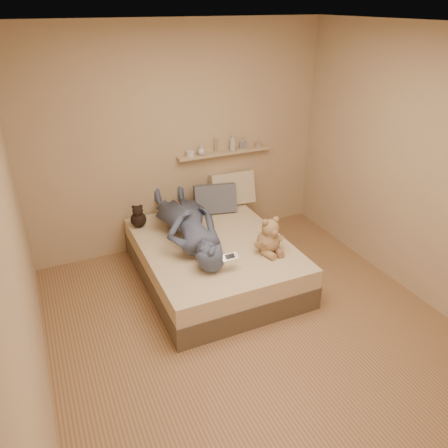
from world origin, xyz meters
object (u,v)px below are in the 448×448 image
pillow_cream (232,188)px  pillow_grey (215,199)px  wall_shelf (225,153)px  teddy_bear (269,238)px  bed (213,260)px  game_console (230,257)px  person (187,223)px  dark_plush (138,217)px

pillow_cream → pillow_grey: size_ratio=1.10×
pillow_grey → wall_shelf: size_ratio=0.42×
teddy_bear → wall_shelf: wall_shelf is taller
bed → game_console: (-0.07, -0.56, 0.37)m
bed → wall_shelf: (0.55, 0.91, 0.88)m
pillow_grey → person: bearing=-137.1°
bed → person: 0.51m
pillow_grey → game_console: bearing=-107.3°
teddy_bear → bed: bearing=136.1°
dark_plush → pillow_grey: size_ratio=0.55×
pillow_cream → person: pillow_cream is taller
person → dark_plush: bearing=-47.4°
bed → person: person is taller
wall_shelf → game_console: bearing=-112.8°
pillow_cream → pillow_grey: (-0.29, -0.14, -0.03)m
wall_shelf → bed: bearing=-121.2°
wall_shelf → dark_plush: bearing=-168.9°
pillow_cream → wall_shelf: (-0.06, 0.08, 0.45)m
teddy_bear → dark_plush: 1.53m
bed → wall_shelf: bearing=58.8°
person → wall_shelf: (0.77, 0.72, 0.46)m
dark_plush → wall_shelf: 1.31m
teddy_bear → dark_plush: teddy_bear is taller
bed → teddy_bear: teddy_bear is taller
game_console → person: bearing=101.4°
pillow_cream → pillow_grey: 0.32m
pillow_cream → person: 1.05m
game_console → pillow_grey: size_ratio=0.34×
teddy_bear → person: 0.90m
dark_plush → person: 0.64m
teddy_bear → pillow_cream: 1.27m
dark_plush → pillow_grey: 0.95m
bed → pillow_grey: pillow_grey is taller
teddy_bear → person: teddy_bear is taller
game_console → dark_plush: (-0.56, 1.24, -0.03)m
pillow_grey → pillow_cream: bearing=25.6°
game_console → person: person is taller
bed → dark_plush: (-0.63, 0.68, 0.34)m
dark_plush → wall_shelf: wall_shelf is taller
person → bed: bearing=142.6°
teddy_bear → game_console: bearing=-164.5°
game_console → teddy_bear: teddy_bear is taller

